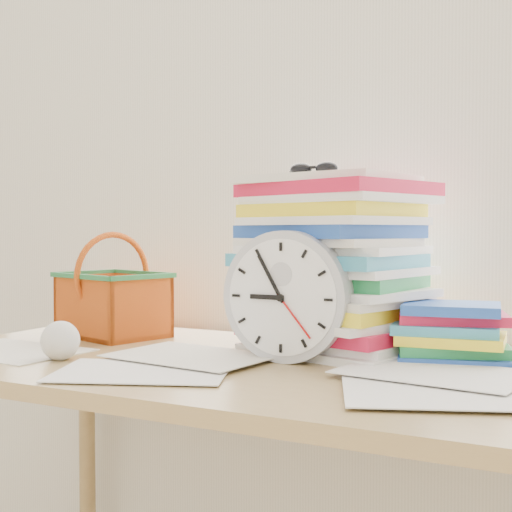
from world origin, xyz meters
The scene contains 9 objects.
curtain centered at (0.00, 1.98, 1.30)m, with size 2.40×0.01×2.50m, color white.
desk centered at (0.00, 1.60, 0.68)m, with size 1.40×0.70×0.75m.
paper_stack centered at (0.12, 1.79, 0.94)m, with size 0.37×0.30×0.37m, color white, non-canonical shape.
clock centered at (0.08, 1.64, 0.88)m, with size 0.26×0.26×0.05m, color #B6B8BE.
sunglasses centered at (0.08, 1.76, 1.14)m, with size 0.12×0.10×0.03m, color black, non-canonical shape.
book_stack centered at (0.37, 1.77, 0.81)m, with size 0.23×0.18×0.12m, color white, non-canonical shape.
basket centered at (-0.43, 1.75, 0.87)m, with size 0.25×0.19×0.25m, color #DA5B15, non-canonical shape.
crumpled_ball centered at (-0.33, 1.45, 0.79)m, with size 0.08×0.08×0.08m, color white.
scattered_papers centered at (0.00, 1.60, 0.76)m, with size 1.26×0.42×0.02m, color white, non-canonical shape.
Camera 1 is at (0.66, 0.38, 1.01)m, focal length 50.00 mm.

